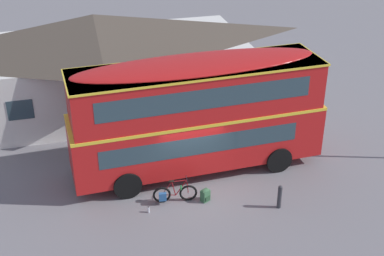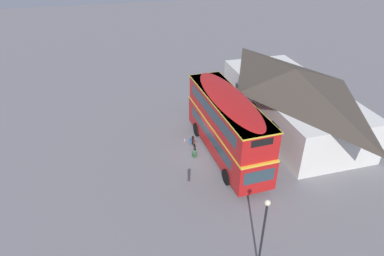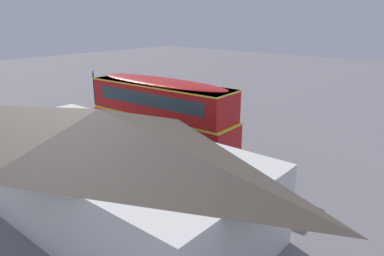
{
  "view_description": "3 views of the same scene",
  "coord_description": "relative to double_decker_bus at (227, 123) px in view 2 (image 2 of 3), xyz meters",
  "views": [
    {
      "loc": [
        -4.35,
        -17.09,
        12.17
      ],
      "look_at": [
        0.14,
        0.71,
        2.28
      ],
      "focal_mm": 50.69,
      "sensor_mm": 36.0,
      "label": 1
    },
    {
      "loc": [
        19.66,
        -6.24,
        14.52
      ],
      "look_at": [
        -1.09,
        -0.78,
        1.66
      ],
      "focal_mm": 31.44,
      "sensor_mm": 36.0,
      "label": 2
    },
    {
      "loc": [
        -14.98,
        16.58,
        8.48
      ],
      "look_at": [
        -0.05,
        -0.89,
        1.26
      ],
      "focal_mm": 33.64,
      "sensor_mm": 36.0,
      "label": 3
    }
  ],
  "objects": [
    {
      "name": "ground_plane",
      "position": [
        -0.51,
        -1.36,
        -2.64
      ],
      "size": [
        120.0,
        120.0,
        0.0
      ],
      "primitive_type": "plane",
      "color": "slate"
    },
    {
      "name": "double_decker_bus",
      "position": [
        0.0,
        0.0,
        0.0
      ],
      "size": [
        10.23,
        3.03,
        4.79
      ],
      "color": "black",
      "rests_on": "ground"
    },
    {
      "name": "touring_bicycle",
      "position": [
        -1.44,
        -2.08,
        -2.27
      ],
      "size": [
        1.68,
        0.46,
        0.98
      ],
      "color": "black",
      "rests_on": "ground"
    },
    {
      "name": "backpack_on_ground",
      "position": [
        -0.27,
        -2.3,
        -2.38
      ],
      "size": [
        0.4,
        0.38,
        0.52
      ],
      "color": "#386642",
      "rests_on": "ground"
    },
    {
      "name": "water_bottle_clear_plastic",
      "position": [
        -2.48,
        -2.49,
        -2.52
      ],
      "size": [
        0.07,
        0.07,
        0.25
      ],
      "color": "silver",
      "rests_on": "ground"
    },
    {
      "name": "pub_building",
      "position": [
        -3.3,
        6.86,
        -0.19
      ],
      "size": [
        15.07,
        7.0,
        4.82
      ],
      "color": "silver",
      "rests_on": "ground"
    },
    {
      "name": "street_lamp",
      "position": [
        9.46,
        -1.63,
        0.05
      ],
      "size": [
        0.28,
        0.28,
        4.33
      ],
      "color": "black",
      "rests_on": "ground"
    },
    {
      "name": "kerb_bollard",
      "position": [
        2.27,
        -3.38,
        -2.15
      ],
      "size": [
        0.16,
        0.16,
        0.97
      ],
      "color": "#333338",
      "rests_on": "ground"
    }
  ]
}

